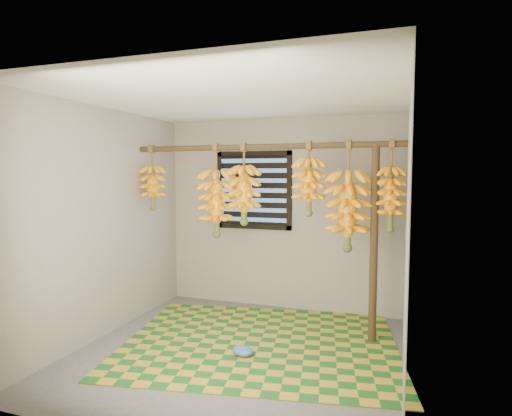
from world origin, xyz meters
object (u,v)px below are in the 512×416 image
at_px(woven_mat, 260,342).
at_px(support_post, 374,245).
at_px(banana_bunch_f, 391,199).
at_px(banana_bunch_a, 153,187).
at_px(plastic_bag, 243,351).
at_px(banana_bunch_b, 217,203).
at_px(banana_bunch_e, 348,211).
at_px(banana_bunch_c, 244,195).
at_px(banana_bunch_d, 309,187).

bearing_deg(woven_mat, support_post, 20.61).
xyz_separation_m(support_post, banana_bunch_f, (0.15, 0.00, 0.47)).
bearing_deg(banana_bunch_a, plastic_bag, -28.12).
height_order(woven_mat, banana_bunch_b, banana_bunch_b).
bearing_deg(support_post, plastic_bag, -145.71).
xyz_separation_m(plastic_bag, banana_bunch_a, (-1.43, 0.76, 1.50)).
xyz_separation_m(woven_mat, banana_bunch_e, (0.80, 0.40, 1.33)).
xyz_separation_m(banana_bunch_b, banana_bunch_f, (1.87, 0.00, 0.08)).
height_order(woven_mat, banana_bunch_e, banana_bunch_e).
xyz_separation_m(banana_bunch_c, banana_bunch_e, (1.13, 0.00, -0.15)).
bearing_deg(banana_bunch_f, banana_bunch_c, 180.00).
bearing_deg(banana_bunch_e, banana_bunch_f, 0.00).
xyz_separation_m(support_post, woven_mat, (-1.07, -0.40, -0.99)).
distance_m(support_post, banana_bunch_f, 0.49).
xyz_separation_m(banana_bunch_c, banana_bunch_f, (1.54, 0.00, -0.02)).
xyz_separation_m(banana_bunch_a, banana_bunch_e, (2.29, 0.00, -0.22)).
xyz_separation_m(plastic_bag, banana_bunch_e, (0.86, 0.76, 1.28)).
distance_m(banana_bunch_c, banana_bunch_d, 0.73).
bearing_deg(woven_mat, banana_bunch_a, 164.86).
bearing_deg(banana_bunch_f, banana_bunch_a, 180.00).
xyz_separation_m(banana_bunch_e, banana_bunch_f, (0.41, 0.00, 0.13)).
relative_size(banana_bunch_c, banana_bunch_e, 0.80).
relative_size(support_post, woven_mat, 0.74).
bearing_deg(banana_bunch_c, banana_bunch_d, 0.00).
bearing_deg(banana_bunch_d, banana_bunch_e, 0.00).
bearing_deg(banana_bunch_f, support_post, 180.00).
distance_m(banana_bunch_a, banana_bunch_e, 2.30).
height_order(banana_bunch_c, banana_bunch_f, same).
xyz_separation_m(banana_bunch_b, banana_bunch_e, (1.46, 0.00, -0.05)).
bearing_deg(banana_bunch_d, banana_bunch_b, 180.00).
relative_size(woven_mat, banana_bunch_f, 2.97).
bearing_deg(banana_bunch_c, banana_bunch_f, 0.00).
distance_m(banana_bunch_e, banana_bunch_f, 0.43).
bearing_deg(banana_bunch_a, banana_bunch_f, 0.00).
distance_m(woven_mat, banana_bunch_b, 1.58).
relative_size(banana_bunch_a, banana_bunch_b, 0.73).
distance_m(plastic_bag, banana_bunch_e, 1.72).
bearing_deg(banana_bunch_a, woven_mat, -15.14).
bearing_deg(plastic_bag, banana_bunch_d, 59.35).
bearing_deg(banana_bunch_d, woven_mat, -134.85).
height_order(woven_mat, banana_bunch_c, banana_bunch_c).
bearing_deg(woven_mat, banana_bunch_d, 45.15).
xyz_separation_m(woven_mat, banana_bunch_a, (-1.48, 0.40, 1.55)).
xyz_separation_m(woven_mat, banana_bunch_f, (1.22, 0.40, 1.46)).
distance_m(plastic_bag, banana_bunch_c, 1.64).
distance_m(banana_bunch_a, banana_bunch_c, 1.16).
height_order(plastic_bag, banana_bunch_b, banana_bunch_b).
height_order(plastic_bag, banana_bunch_c, banana_bunch_c).
distance_m(banana_bunch_a, banana_bunch_b, 0.85).
height_order(support_post, banana_bunch_c, banana_bunch_c).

